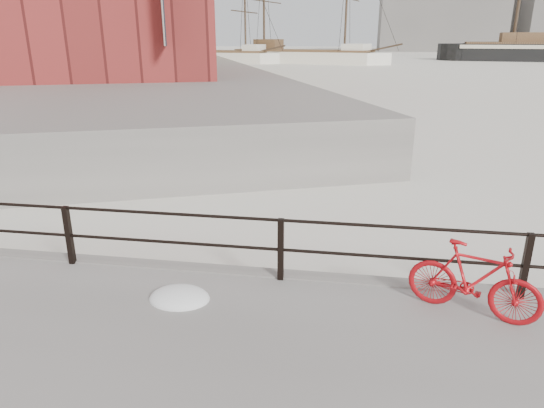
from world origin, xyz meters
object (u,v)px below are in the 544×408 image
at_px(schooner_mid, 303,63).
at_px(schooner_left, 217,63).
at_px(workboat_near, 79,87).
at_px(workboat_far, 109,72).
at_px(bicycle, 474,280).

relative_size(schooner_mid, schooner_left, 1.34).
relative_size(schooner_mid, workboat_near, 2.50).
bearing_deg(schooner_mid, workboat_far, -112.51).
relative_size(workboat_near, workboat_far, 1.10).
height_order(bicycle, workboat_near, workboat_near).
bearing_deg(schooner_left, schooner_mid, 15.42).
bearing_deg(workboat_near, workboat_far, 67.63).
height_order(schooner_mid, workboat_near, schooner_mid).
height_order(schooner_left, workboat_near, schooner_left).
relative_size(schooner_left, workboat_near, 1.88).
bearing_deg(schooner_mid, schooner_left, -158.44).
relative_size(bicycle, schooner_mid, 0.06).
distance_m(bicycle, schooner_mid, 72.62).
relative_size(schooner_mid, workboat_far, 2.76).
relative_size(bicycle, workboat_near, 0.15).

